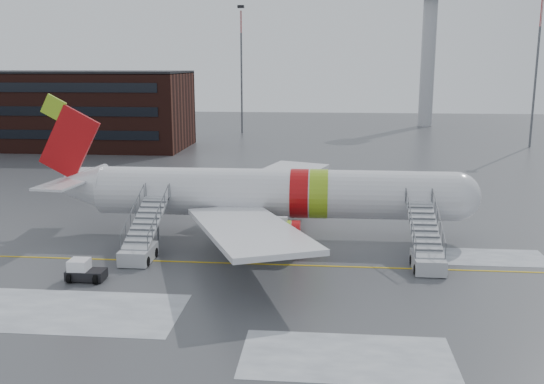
# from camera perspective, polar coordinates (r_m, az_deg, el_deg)

# --- Properties ---
(ground) EXTENTS (260.00, 260.00, 0.00)m
(ground) POSITION_cam_1_polar(r_m,az_deg,el_deg) (43.53, -6.82, -6.17)
(ground) COLOR #494C4F
(ground) RESTS_ON ground
(airliner) EXTENTS (35.03, 32.97, 11.18)m
(airliner) POSITION_cam_1_polar(r_m,az_deg,el_deg) (47.88, -0.91, -0.16)
(airliner) COLOR silver
(airliner) RESTS_ON ground
(airstair_fwd) EXTENTS (2.05, 7.70, 3.48)m
(airstair_fwd) POSITION_cam_1_polar(r_m,az_deg,el_deg) (42.44, 14.33, -5.44)
(airstair_fwd) COLOR #AFB2B7
(airstair_fwd) RESTS_ON ground
(airstair_aft) EXTENTS (2.05, 7.70, 3.48)m
(airstair_aft) POSITION_cam_1_polar(r_m,az_deg,el_deg) (43.85, -12.21, -4.77)
(airstair_aft) COLOR #B4B7BC
(airstair_aft) RESTS_ON ground
(pushback_tug) EXTENTS (2.40, 1.81, 1.37)m
(pushback_tug) POSITION_cam_1_polar(r_m,az_deg,el_deg) (40.57, -17.30, -7.12)
(pushback_tug) COLOR black
(pushback_tug) RESTS_ON ground
(control_tower) EXTENTS (6.40, 6.40, 30.00)m
(control_tower) POSITION_cam_1_polar(r_m,az_deg,el_deg) (137.14, 14.57, 13.85)
(control_tower) COLOR #B2B5BA
(control_tower) RESTS_ON ground
(light_mast_far_ne) EXTENTS (1.20, 1.20, 24.25)m
(light_mast_far_ne) POSITION_cam_1_polar(r_m,az_deg,el_deg) (107.62, 23.68, 11.22)
(light_mast_far_ne) COLOR #595B60
(light_mast_far_ne) RESTS_ON ground
(light_mast_far_n) EXTENTS (1.20, 1.20, 24.25)m
(light_mast_far_n) POSITION_cam_1_polar(r_m,az_deg,el_deg) (119.60, -2.90, 12.17)
(light_mast_far_n) COLOR #595B60
(light_mast_far_n) RESTS_ON ground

